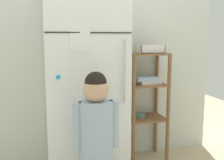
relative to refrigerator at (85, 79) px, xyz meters
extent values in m
cube|color=silver|center=(0.18, 0.35, 0.25)|extent=(2.50, 0.03, 2.27)
cube|color=white|center=(0.00, 0.00, 0.00)|extent=(0.66, 0.65, 1.77)
cube|color=black|center=(0.00, -0.33, 0.40)|extent=(0.65, 0.01, 0.01)
cylinder|color=silver|center=(0.27, -0.35, 0.10)|extent=(0.02, 0.02, 0.49)
cube|color=white|center=(-0.07, -0.33, 0.34)|extent=(0.16, 0.01, 0.16)
cube|color=gold|center=(0.15, -0.33, -0.41)|extent=(0.03, 0.01, 0.03)
cube|color=red|center=(-0.07, -0.33, -0.27)|extent=(0.04, 0.02, 0.04)
cube|color=#BC3DDC|center=(-0.10, -0.33, -0.34)|extent=(0.03, 0.01, 0.03)
cube|color=blue|center=(0.14, -0.33, -0.31)|extent=(0.04, 0.01, 0.04)
cube|color=#1DA9E6|center=(-0.24, -0.33, 0.07)|extent=(0.03, 0.01, 0.03)
cube|color=gold|center=(0.12, -0.33, -0.03)|extent=(0.04, 0.02, 0.04)
cylinder|color=#9EB2C6|center=(0.00, -0.55, -0.27)|extent=(0.24, 0.24, 0.40)
sphere|color=#9EB2C6|center=(0.00, -0.47, -0.08)|extent=(0.10, 0.10, 0.10)
sphere|color=tan|center=(0.00, -0.55, 0.01)|extent=(0.18, 0.18, 0.18)
sphere|color=black|center=(0.00, -0.55, 0.05)|extent=(0.15, 0.15, 0.15)
cylinder|color=#9EB2C6|center=(-0.13, -0.55, -0.24)|extent=(0.07, 0.07, 0.34)
cylinder|color=#9EB2C6|center=(0.13, -0.55, -0.24)|extent=(0.07, 0.07, 0.34)
cylinder|color=brown|center=(0.46, 0.01, -0.34)|extent=(0.04, 0.04, 1.10)
cylinder|color=brown|center=(0.82, 0.01, -0.34)|extent=(0.04, 0.04, 1.10)
cylinder|color=brown|center=(0.46, 0.31, -0.34)|extent=(0.04, 0.04, 1.10)
cylinder|color=brown|center=(0.82, 0.31, -0.34)|extent=(0.04, 0.04, 1.10)
cube|color=brown|center=(0.64, 0.16, 0.21)|extent=(0.37, 0.31, 0.02)
cube|color=brown|center=(0.64, 0.16, -0.10)|extent=(0.37, 0.31, 0.02)
cube|color=brown|center=(0.64, 0.16, -0.44)|extent=(0.37, 0.31, 0.02)
cube|color=silver|center=(0.66, 0.15, -0.07)|extent=(0.22, 0.19, 0.04)
cube|color=#99B2C6|center=(0.62, 0.15, -0.03)|extent=(0.23, 0.19, 0.04)
cylinder|color=#4C7266|center=(0.57, 0.16, -0.41)|extent=(0.12, 0.12, 0.04)
cube|color=white|center=(0.67, 0.15, 0.22)|extent=(0.25, 0.17, 0.01)
cube|color=white|center=(0.67, 0.07, 0.26)|extent=(0.25, 0.01, 0.08)
cube|color=white|center=(0.67, 0.23, 0.26)|extent=(0.25, 0.01, 0.08)
cube|color=white|center=(0.55, 0.15, 0.26)|extent=(0.01, 0.17, 0.08)
cube|color=white|center=(0.79, 0.15, 0.26)|extent=(0.01, 0.17, 0.08)
sphere|color=#B73F12|center=(0.67, 0.17, 0.26)|extent=(0.07, 0.07, 0.07)
sphere|color=orange|center=(0.70, 0.16, 0.26)|extent=(0.07, 0.07, 0.07)
camera|label=1|loc=(-0.30, -2.28, 0.34)|focal=42.12mm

